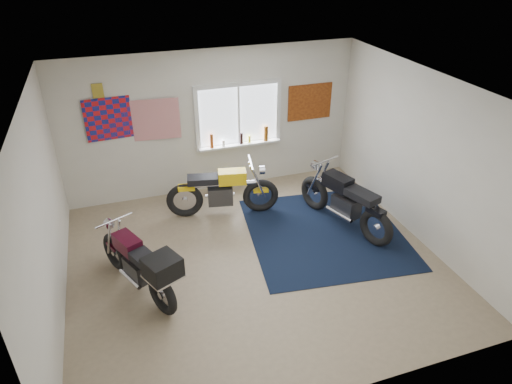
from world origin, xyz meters
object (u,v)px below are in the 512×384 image
object	(u,v)px
navy_rug	(325,232)
black_chrome_bike	(344,202)
yellow_triumph	(222,192)
maroon_tourer	(141,265)

from	to	relation	value
navy_rug	black_chrome_bike	size ratio (longest dim) A/B	1.32
black_chrome_bike	navy_rug	bearing A→B (deg)	88.00
yellow_triumph	maroon_tourer	bearing A→B (deg)	-122.11
yellow_triumph	black_chrome_bike	xyz separation A→B (m)	(1.86, -1.02, 0.02)
yellow_triumph	maroon_tourer	xyz separation A→B (m)	(-1.58, -1.68, 0.05)
maroon_tourer	navy_rug	bearing A→B (deg)	-104.77
yellow_triumph	maroon_tourer	size ratio (longest dim) A/B	1.11
black_chrome_bike	maroon_tourer	distance (m)	3.50
navy_rug	maroon_tourer	size ratio (longest dim) A/B	1.46
yellow_triumph	black_chrome_bike	world-z (taller)	black_chrome_bike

